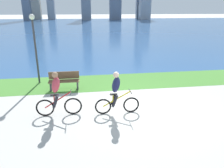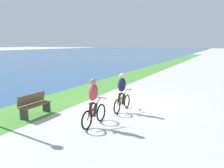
{
  "view_description": "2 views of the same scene",
  "coord_description": "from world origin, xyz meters",
  "px_view_note": "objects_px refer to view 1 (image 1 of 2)",
  "views": [
    {
      "loc": [
        -2.5,
        -7.77,
        3.85
      ],
      "look_at": [
        -1.35,
        0.1,
        1.05
      ],
      "focal_mm": 34.4,
      "sensor_mm": 36.0,
      "label": 1
    },
    {
      "loc": [
        -10.8,
        -4.44,
        2.93
      ],
      "look_at": [
        -1.19,
        0.14,
        1.16
      ],
      "focal_mm": 39.13,
      "sensor_mm": 36.0,
      "label": 2
    }
  ],
  "objects_px": {
    "cyclist_lead": "(116,93)",
    "cyclist_trailing": "(57,95)",
    "lamppost_tall": "(34,39)",
    "bench_near_path": "(64,81)"
  },
  "relations": [
    {
      "from": "bench_near_path",
      "to": "lamppost_tall",
      "type": "distance_m",
      "value": 2.7
    },
    {
      "from": "cyclist_trailing",
      "to": "bench_near_path",
      "type": "height_order",
      "value": "cyclist_trailing"
    },
    {
      "from": "cyclist_lead",
      "to": "bench_near_path",
      "type": "height_order",
      "value": "cyclist_lead"
    },
    {
      "from": "cyclist_lead",
      "to": "cyclist_trailing",
      "type": "relative_size",
      "value": 1.01
    },
    {
      "from": "bench_near_path",
      "to": "lamppost_tall",
      "type": "height_order",
      "value": "lamppost_tall"
    },
    {
      "from": "cyclist_trailing",
      "to": "lamppost_tall",
      "type": "relative_size",
      "value": 0.48
    },
    {
      "from": "cyclist_trailing",
      "to": "lamppost_tall",
      "type": "distance_m",
      "value": 4.55
    },
    {
      "from": "cyclist_lead",
      "to": "lamppost_tall",
      "type": "distance_m",
      "value": 5.73
    },
    {
      "from": "bench_near_path",
      "to": "lamppost_tall",
      "type": "xyz_separation_m",
      "value": [
        -1.43,
        1.23,
        1.93
      ]
    },
    {
      "from": "lamppost_tall",
      "to": "cyclist_lead",
      "type": "bearing_deg",
      "value": -49.58
    }
  ]
}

